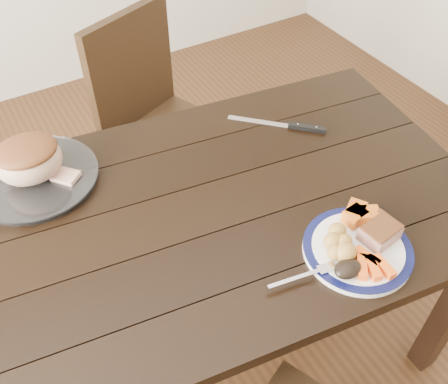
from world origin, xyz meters
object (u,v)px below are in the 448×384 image
pork_slice (380,233)px  fork (307,275)px  roast_joint (29,161)px  dining_table (196,233)px  carving_knife (295,126)px  dinner_plate (357,250)px  chair_far (156,116)px  serving_platter (36,179)px

pork_slice → fork: 0.22m
fork → roast_joint: (-0.47, 0.67, 0.06)m
dining_table → fork: (0.13, -0.33, 0.11)m
roast_joint → carving_knife: roast_joint is taller
dinner_plate → roast_joint: roast_joint is taller
chair_far → dinner_plate: bearing=72.2°
chair_far → carving_knife: chair_far is taller
dining_table → carving_knife: carving_knife is taller
chair_far → fork: bearing=63.5°
serving_platter → chair_far: bearing=36.1°
fork → carving_knife: (0.32, 0.49, -0.01)m
dining_table → pork_slice: bearing=-44.0°
carving_knife → roast_joint: bearing=-148.1°
chair_far → roast_joint: size_ratio=5.04×
dining_table → dinner_plate: size_ratio=6.22×
dinner_plate → serving_platter: serving_platter is taller
chair_far → fork: 1.10m
carving_knife → fork: bearing=-78.8°
chair_far → carving_knife: size_ratio=3.83×
pork_slice → carving_knife: bearing=78.2°
dining_table → serving_platter: bearing=135.1°
dining_table → carving_knife: bearing=19.5°
chair_far → pork_slice: bearing=75.4°
roast_joint → carving_knife: bearing=-12.7°
pork_slice → dinner_plate: bearing=175.2°
carving_knife → dining_table: bearing=-115.9°
dining_table → fork: size_ratio=9.57×
pork_slice → carving_knife: 0.51m
fork → carving_knife: 0.59m
dining_table → fork: fork is taller
fork → carving_knife: size_ratio=0.73×
chair_far → pork_slice: chair_far is taller
chair_far → pork_slice: size_ratio=10.27×
dinner_plate → pork_slice: bearing=-4.8°
dining_table → dinner_plate: bearing=-49.1°
chair_far → roast_joint: 0.73m
dinner_plate → roast_joint: bearing=133.1°
chair_far → fork: (-0.08, -1.06, 0.25)m
chair_far → serving_platter: bearing=13.7°
fork → carving_knife: fork is taller
chair_far → dinner_plate: 1.09m
fork → chair_far: bearing=95.5°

